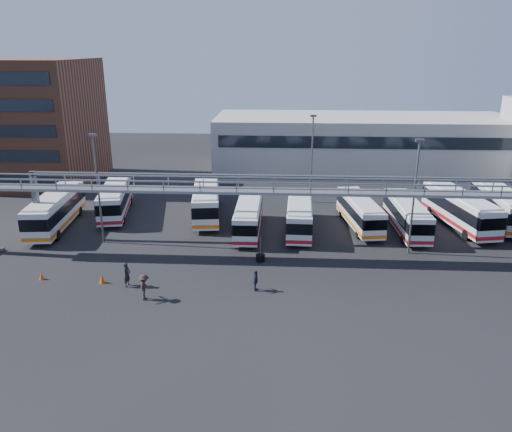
# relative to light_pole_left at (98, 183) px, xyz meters

# --- Properties ---
(ground) EXTENTS (140.00, 140.00, 0.00)m
(ground) POSITION_rel_light_pole_left_xyz_m (16.00, -8.00, -5.73)
(ground) COLOR black
(ground) RESTS_ON ground
(gantry) EXTENTS (51.40, 5.15, 7.10)m
(gantry) POSITION_rel_light_pole_left_xyz_m (16.00, -2.13, -0.22)
(gantry) COLOR gray
(gantry) RESTS_ON ground
(apartment_building) EXTENTS (18.00, 15.00, 16.00)m
(apartment_building) POSITION_rel_light_pole_left_xyz_m (-18.00, 22.00, 2.27)
(apartment_building) COLOR brown
(apartment_building) RESTS_ON ground
(warehouse) EXTENTS (42.00, 14.00, 8.00)m
(warehouse) POSITION_rel_light_pole_left_xyz_m (28.00, 30.00, -1.73)
(warehouse) COLOR #9E9E99
(warehouse) RESTS_ON ground
(light_pole_left) EXTENTS (0.70, 0.35, 10.21)m
(light_pole_left) POSITION_rel_light_pole_left_xyz_m (0.00, 0.00, 0.00)
(light_pole_left) COLOR #4C4F54
(light_pole_left) RESTS_ON ground
(light_pole_mid) EXTENTS (0.70, 0.35, 10.21)m
(light_pole_mid) POSITION_rel_light_pole_left_xyz_m (28.00, -1.00, 0.00)
(light_pole_mid) COLOR #4C4F54
(light_pole_mid) RESTS_ON ground
(light_pole_back) EXTENTS (0.70, 0.35, 10.21)m
(light_pole_back) POSITION_rel_light_pole_left_xyz_m (20.00, 14.00, 0.00)
(light_pole_back) COLOR #4C4F54
(light_pole_back) RESTS_ON ground
(bus_0) EXTENTS (3.79, 11.68, 3.48)m
(bus_0) POSITION_rel_light_pole_left_xyz_m (-6.06, 3.70, -3.80)
(bus_0) COLOR silver
(bus_0) RESTS_ON ground
(bus_1) EXTENTS (4.52, 11.21, 3.32)m
(bus_1) POSITION_rel_light_pole_left_xyz_m (-1.46, 8.32, -3.89)
(bus_1) COLOR silver
(bus_1) RESTS_ON ground
(bus_3) EXTENTS (4.11, 11.69, 3.48)m
(bus_3) POSITION_rel_light_pole_left_xyz_m (8.58, 7.97, -3.80)
(bus_3) COLOR silver
(bus_3) RESTS_ON ground
(bus_4) EXTENTS (2.34, 10.09, 3.06)m
(bus_4) POSITION_rel_light_pole_left_xyz_m (13.43, 3.55, -4.03)
(bus_4) COLOR silver
(bus_4) RESTS_ON ground
(bus_5) EXTENTS (2.74, 10.43, 3.15)m
(bus_5) POSITION_rel_light_pole_left_xyz_m (18.43, 4.19, -3.99)
(bus_5) COLOR silver
(bus_5) RESTS_ON ground
(bus_6) EXTENTS (3.75, 10.21, 3.03)m
(bus_6) POSITION_rel_light_pole_left_xyz_m (24.56, 5.65, -4.05)
(bus_6) COLOR silver
(bus_6) RESTS_ON ground
(bus_7) EXTENTS (2.71, 10.38, 3.13)m
(bus_7) POSITION_rel_light_pole_left_xyz_m (28.99, 4.63, -4.00)
(bus_7) COLOR silver
(bus_7) RESTS_ON ground
(bus_8) EXTENTS (4.81, 11.78, 3.49)m
(bus_8) POSITION_rel_light_pole_left_xyz_m (34.66, 6.33, -3.80)
(bus_8) COLOR silver
(bus_8) RESTS_ON ground
(bus_9) EXTENTS (3.15, 11.56, 3.48)m
(bus_9) POSITION_rel_light_pole_left_xyz_m (39.25, 7.77, -3.80)
(bus_9) COLOR silver
(bus_9) RESTS_ON ground
(pedestrian_a) EXTENTS (0.60, 0.79, 1.95)m
(pedestrian_a) POSITION_rel_light_pole_left_xyz_m (4.98, -8.80, -4.75)
(pedestrian_a) COLOR black
(pedestrian_a) RESTS_ON ground
(pedestrian_c) EXTENTS (0.81, 1.32, 1.98)m
(pedestrian_c) POSITION_rel_light_pole_left_xyz_m (6.90, -10.83, -4.74)
(pedestrian_c) COLOR #302021
(pedestrian_c) RESTS_ON ground
(pedestrian_d) EXTENTS (0.42, 0.97, 1.64)m
(pedestrian_d) POSITION_rel_light_pole_left_xyz_m (14.84, -8.96, -4.91)
(pedestrian_d) COLOR #1B2131
(pedestrian_d) RESTS_ON ground
(cone_left) EXTENTS (0.52, 0.52, 0.63)m
(cone_left) POSITION_rel_light_pole_left_xyz_m (-2.17, -8.03, -5.41)
(cone_left) COLOR #D94E0C
(cone_left) RESTS_ON ground
(cone_right) EXTENTS (0.46, 0.46, 0.72)m
(cone_right) POSITION_rel_light_pole_left_xyz_m (2.83, -8.37, -5.37)
(cone_right) COLOR #D94E0C
(cone_right) RESTS_ON ground
(tire_stack) EXTENTS (0.76, 0.76, 2.18)m
(tire_stack) POSITION_rel_light_pole_left_xyz_m (14.93, -3.50, -5.36)
(tire_stack) COLOR black
(tire_stack) RESTS_ON ground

